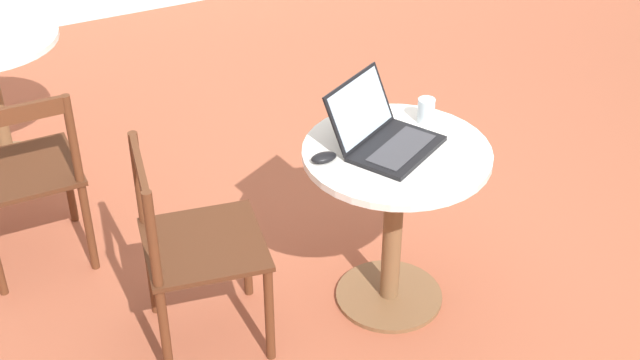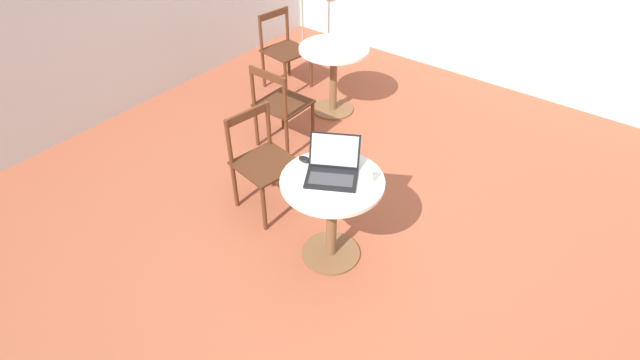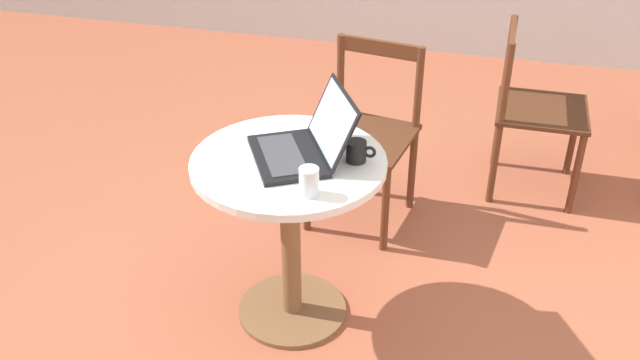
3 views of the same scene
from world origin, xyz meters
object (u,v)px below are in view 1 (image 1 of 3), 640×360
object	(u,v)px
mouse	(324,157)
mug	(355,115)
drinking_glass	(426,111)
chair_mid_left	(25,177)
laptop	(385,135)
cafe_table_near	(395,193)
chair_near_back	(193,248)

from	to	relation	value
mouse	mug	xyz separation A→B (m)	(0.19, -0.23, 0.02)
mug	drinking_glass	distance (m)	0.28
mouse	drinking_glass	xyz separation A→B (m)	(0.08, -0.49, 0.03)
chair_mid_left	laptop	size ratio (longest dim) A/B	1.81
cafe_table_near	chair_mid_left	size ratio (longest dim) A/B	0.85
chair_mid_left	mug	world-z (taller)	chair_mid_left
laptop	cafe_table_near	bearing A→B (deg)	-144.09
chair_near_back	laptop	size ratio (longest dim) A/B	1.81
chair_near_back	drinking_glass	size ratio (longest dim) A/B	8.56
laptop	mug	xyz separation A→B (m)	(0.20, 0.02, -0.01)
chair_mid_left	mouse	distance (m)	1.31
chair_mid_left	mug	bearing A→B (deg)	-118.45
cafe_table_near	mouse	xyz separation A→B (m)	(0.05, 0.28, 0.21)
chair_near_back	drinking_glass	xyz separation A→B (m)	(0.00, -0.99, 0.33)
mouse	drinking_glass	size ratio (longest dim) A/B	1.01
chair_mid_left	laptop	distance (m)	1.52
drinking_glass	chair_near_back	bearing A→B (deg)	90.14
chair_mid_left	laptop	bearing A→B (deg)	-124.80
cafe_table_near	mouse	bearing A→B (deg)	79.67
laptop	drinking_glass	bearing A→B (deg)	-69.09
cafe_table_near	chair_mid_left	world-z (taller)	chair_mid_left
mouse	mug	distance (m)	0.30
cafe_table_near	mug	distance (m)	0.34
chair_near_back	mouse	world-z (taller)	chair_near_back
mug	laptop	bearing A→B (deg)	-174.33
cafe_table_near	mouse	size ratio (longest dim) A/B	7.27
laptop	mouse	xyz separation A→B (m)	(0.01, 0.25, -0.03)
chair_near_back	mug	bearing A→B (deg)	-81.54
laptop	drinking_glass	world-z (taller)	laptop
chair_near_back	drinking_glass	world-z (taller)	chair_near_back
mug	drinking_glass	size ratio (longest dim) A/B	1.09
laptop	chair_mid_left	bearing A→B (deg)	55.20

